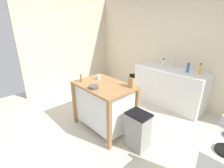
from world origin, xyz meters
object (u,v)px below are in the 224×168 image
trash_bin (138,130)px  sink_faucet (175,63)px  bottle_dish_soap (163,63)px  kitchen_island (104,104)px  pepper_grinder (81,78)px  knife_block (132,82)px  drinking_cup (98,77)px  bowl_stoneware_deep (94,87)px  bottle_spray_cleaner (200,69)px  bottle_hand_soap (188,68)px

trash_bin → sink_faucet: size_ratio=2.86×
trash_bin → bottle_dish_soap: bottle_dish_soap is taller
sink_faucet → bottle_dish_soap: size_ratio=1.13×
kitchen_island → pepper_grinder: 0.65m
pepper_grinder → trash_bin: (1.17, 0.25, -0.65)m
knife_block → bottle_dish_soap: bearing=102.4°
trash_bin → sink_faucet: 2.04m
pepper_grinder → sink_faucet: (0.73, 2.12, 0.04)m
knife_block → sink_faucet: bearing=93.0°
kitchen_island → drinking_cup: size_ratio=12.72×
kitchen_island → knife_block: bearing=31.9°
sink_faucet → bottle_dish_soap: bearing=-164.9°
bowl_stoneware_deep → knife_block: bearing=52.2°
knife_block → pepper_grinder: size_ratio=1.56×
drinking_cup → bottle_dish_soap: (0.34, 1.74, 0.05)m
trash_bin → bottle_spray_cleaner: size_ratio=2.65×
knife_block → bowl_stoneware_deep: 0.65m
knife_block → trash_bin: bearing=-32.6°
drinking_cup → pepper_grinder: pepper_grinder is taller
drinking_cup → bottle_hand_soap: bottle_hand_soap is taller
bottle_dish_soap → knife_block: bearing=-77.6°
bottle_hand_soap → bottle_dish_soap: bearing=175.6°
knife_block → bottle_dish_soap: knife_block is taller
kitchen_island → bottle_spray_cleaner: size_ratio=4.58×
drinking_cup → bottle_spray_cleaner: (1.20, 1.72, 0.07)m
trash_bin → bottle_dish_soap: bearing=111.5°
pepper_grinder → bottle_hand_soap: bottle_hand_soap is taller
kitchen_island → pepper_grinder: pepper_grinder is taller
sink_faucet → bottle_spray_cleaner: bearing=-8.7°
drinking_cup → bottle_hand_soap: size_ratio=0.41×
knife_block → pepper_grinder: 0.95m
bottle_hand_soap → sink_faucet: bearing=162.1°
bottle_dish_soap → pepper_grinder: bearing=-102.9°
bottle_spray_cleaner → pepper_grinder: bearing=-123.3°
pepper_grinder → bottle_spray_cleaner: bearing=56.7°
knife_block → pepper_grinder: knife_block is taller
bowl_stoneware_deep → pepper_grinder: pepper_grinder is taller
drinking_cup → sink_faucet: sink_faucet is taller
kitchen_island → knife_block: knife_block is taller
drinking_cup → knife_block: bearing=14.8°
kitchen_island → sink_faucet: bearing=79.8°
bowl_stoneware_deep → bottle_spray_cleaner: bottle_spray_cleaner is taller
kitchen_island → bottle_spray_cleaner: (0.94, 1.80, 0.51)m
drinking_cup → pepper_grinder: bearing=-113.2°
drinking_cup → bottle_dish_soap: 1.78m
pepper_grinder → bottle_dish_soap: size_ratio=0.84×
knife_block → drinking_cup: size_ratio=2.97×
trash_bin → bottle_dish_soap: (-0.70, 1.79, 0.67)m
knife_block → bottle_spray_cleaner: bearing=71.5°
trash_bin → bottle_dish_soap: size_ratio=3.24×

